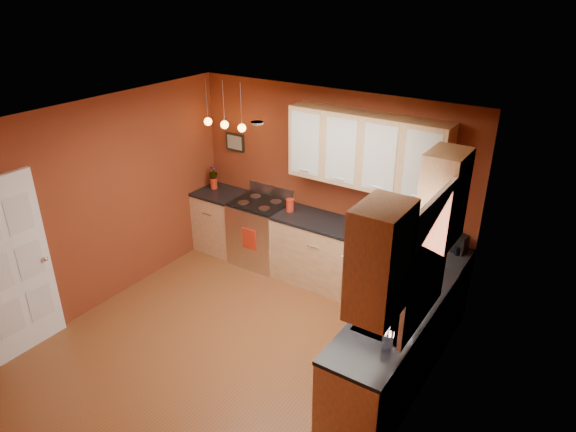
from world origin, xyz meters
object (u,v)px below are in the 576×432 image
Objects in this scene: gas_range at (261,232)px; soap_pump at (388,337)px; sink at (390,321)px; coffee_maker at (460,245)px; red_canister at (290,205)px.

gas_range is 5.24× the size of soap_pump.
sink is at bearing -29.78° from gas_range.
gas_range is 4.90× the size of coffee_maker.
red_canister is at bearing 144.51° from sink.
sink is (2.62, -1.50, 0.43)m from gas_range.
soap_pump is at bearing -77.18° from coffee_maker.
sink is 3.09× the size of coffee_maker.
coffee_maker is at bearing 89.57° from soap_pump.
gas_range is 3.39m from soap_pump.
soap_pump is at bearing -34.38° from gas_range.
coffee_maker is 1.07× the size of soap_pump.
red_canister is at bearing 0.82° from gas_range.
soap_pump is (-0.01, -2.00, 0.00)m from coffee_maker.
soap_pump is (2.76, -1.89, 0.56)m from gas_range.
coffee_maker is at bearing 2.40° from gas_range.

